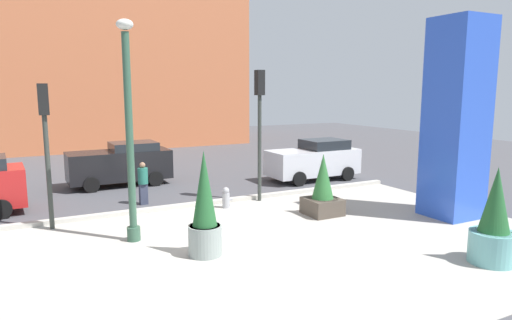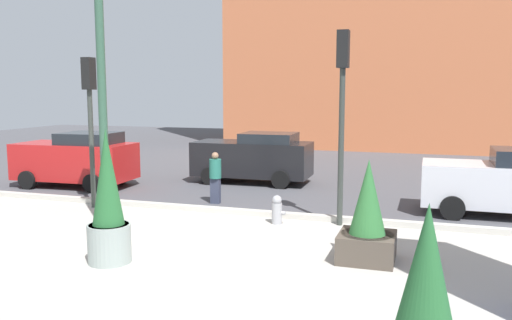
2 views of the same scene
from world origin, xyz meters
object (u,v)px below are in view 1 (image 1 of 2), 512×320
(art_pillar_blue, at_px, (456,120))
(potted_plant_near_left, at_px, (494,225))
(traffic_light_corner, at_px, (260,114))
(pedestrian_crossing, at_px, (143,181))
(traffic_light_far_side, at_px, (45,132))
(lamp_post, at_px, (130,137))
(potted_plant_mid_plaza, at_px, (205,211))
(car_intersection, at_px, (121,164))
(potted_plant_by_pillar, at_px, (323,191))
(fire_hydrant, at_px, (226,198))
(car_curb_west, at_px, (314,160))

(art_pillar_blue, height_order, potted_plant_near_left, art_pillar_blue)
(traffic_light_corner, bearing_deg, pedestrian_crossing, 159.91)
(art_pillar_blue, xyz_separation_m, pedestrian_crossing, (-8.62, 6.18, -2.33))
(traffic_light_far_side, xyz_separation_m, pedestrian_crossing, (3.14, 1.64, -2.05))
(lamp_post, distance_m, potted_plant_near_left, 9.39)
(potted_plant_mid_plaza, bearing_deg, traffic_light_corner, 48.53)
(traffic_light_far_side, bearing_deg, art_pillar_blue, -21.10)
(traffic_light_far_side, relative_size, car_intersection, 1.00)
(traffic_light_corner, bearing_deg, car_intersection, 127.45)
(potted_plant_by_pillar, distance_m, potted_plant_near_left, 5.47)
(traffic_light_far_side, distance_m, car_intersection, 6.57)
(potted_plant_by_pillar, relative_size, traffic_light_corner, 0.42)
(art_pillar_blue, relative_size, traffic_light_far_side, 1.48)
(potted_plant_mid_plaza, bearing_deg, potted_plant_by_pillar, 19.40)
(lamp_post, height_order, potted_plant_mid_plaza, lamp_post)
(potted_plant_mid_plaza, height_order, traffic_light_far_side, traffic_light_far_side)
(fire_hydrant, relative_size, car_curb_west, 0.18)
(potted_plant_by_pillar, distance_m, potted_plant_mid_plaza, 5.11)
(traffic_light_far_side, bearing_deg, potted_plant_mid_plaza, -51.69)
(traffic_light_far_side, distance_m, traffic_light_corner, 7.15)
(traffic_light_corner, relative_size, car_curb_west, 1.14)
(potted_plant_mid_plaza, relative_size, car_curb_west, 0.63)
(potted_plant_by_pillar, relative_size, car_curb_west, 0.48)
(car_curb_west, bearing_deg, lamp_post, -152.69)
(art_pillar_blue, bearing_deg, potted_plant_mid_plaza, 177.48)
(traffic_light_corner, height_order, car_curb_west, traffic_light_corner)
(traffic_light_far_side, distance_m, pedestrian_crossing, 4.10)
(potted_plant_by_pillar, distance_m, pedestrian_crossing, 6.45)
(potted_plant_near_left, xyz_separation_m, traffic_light_corner, (-2.09, 8.01, 2.31))
(potted_plant_near_left, bearing_deg, traffic_light_corner, 104.61)
(lamp_post, bearing_deg, potted_plant_near_left, -37.50)
(car_curb_west, bearing_deg, potted_plant_mid_plaza, -139.72)
(car_intersection, bearing_deg, potted_plant_mid_plaza, -88.84)
(lamp_post, distance_m, traffic_light_corner, 5.74)
(potted_plant_near_left, relative_size, car_curb_west, 0.56)
(potted_plant_mid_plaza, distance_m, car_curb_west, 10.44)
(potted_plant_near_left, bearing_deg, traffic_light_far_side, 139.68)
(lamp_post, relative_size, potted_plant_near_left, 2.52)
(potted_plant_mid_plaza, bearing_deg, potted_plant_near_left, -31.67)
(lamp_post, distance_m, fire_hydrant, 4.89)
(potted_plant_mid_plaza, relative_size, fire_hydrant, 3.56)
(potted_plant_by_pillar, bearing_deg, potted_plant_mid_plaza, -160.60)
(traffic_light_corner, xyz_separation_m, car_intersection, (-4.04, 5.27, -2.29))
(art_pillar_blue, relative_size, car_intersection, 1.48)
(potted_plant_near_left, height_order, car_intersection, potted_plant_near_left)
(potted_plant_near_left, xyz_separation_m, pedestrian_crossing, (-6.08, 9.47, -0.08))
(traffic_light_far_side, bearing_deg, potted_plant_near_left, -40.32)
(potted_plant_near_left, height_order, fire_hydrant, potted_plant_near_left)
(art_pillar_blue, height_order, potted_plant_by_pillar, art_pillar_blue)
(traffic_light_far_side, xyz_separation_m, car_intersection, (3.10, 5.46, -1.96))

